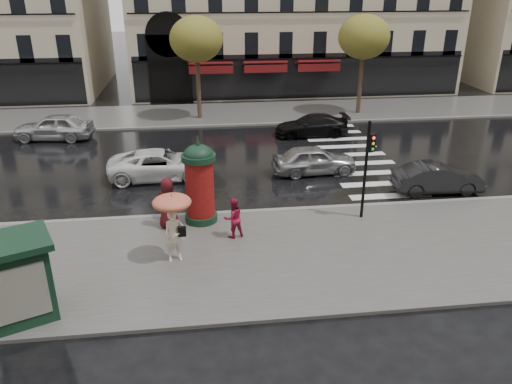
{
  "coord_description": "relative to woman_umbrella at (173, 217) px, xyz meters",
  "views": [
    {
      "loc": [
        -2.28,
        -15.07,
        8.76
      ],
      "look_at": [
        -0.23,
        1.5,
        1.58
      ],
      "focal_mm": 35.0,
      "sensor_mm": 36.0,
      "label": 1
    }
  ],
  "objects": [
    {
      "name": "traffic_light",
      "position": [
        7.18,
        2.33,
        0.76
      ],
      "size": [
        0.28,
        0.38,
        3.87
      ],
      "color": "black",
      "rests_on": "near_sidewalk"
    },
    {
      "name": "ground",
      "position": [
        3.16,
        0.47,
        -1.7
      ],
      "size": [
        160.0,
        160.0,
        0.0
      ],
      "primitive_type": "plane",
      "color": "black",
      "rests_on": "ground"
    },
    {
      "name": "near_kerb",
      "position": [
        3.16,
        3.47,
        -1.63
      ],
      "size": [
        90.0,
        0.25,
        0.14
      ],
      "primitive_type": "cube",
      "color": "slate",
      "rests_on": "ground"
    },
    {
      "name": "far_kerb",
      "position": [
        3.16,
        16.47,
        -1.63
      ],
      "size": [
        90.0,
        0.25,
        0.14
      ],
      "primitive_type": "cube",
      "color": "slate",
      "rests_on": "ground"
    },
    {
      "name": "newsstand",
      "position": [
        -4.11,
        -2.53,
        -0.35
      ],
      "size": [
        2.49,
        2.32,
        2.39
      ],
      "color": "black",
      "rests_on": "near_sidewalk"
    },
    {
      "name": "woman_red",
      "position": [
        2.04,
        1.38,
        -0.83
      ],
      "size": [
        0.88,
        0.77,
        1.51
      ],
      "primitive_type": "imported",
      "rotation": [
        0.0,
        0.0,
        3.47
      ],
      "color": "#9F1337",
      "rests_on": "near_sidewalk"
    },
    {
      "name": "car_black",
      "position": [
        7.75,
        13.78,
        -1.07
      ],
      "size": [
        4.39,
        1.82,
        1.27
      ],
      "primitive_type": "imported",
      "rotation": [
        0.0,
        0.0,
        -1.58
      ],
      "color": "black",
      "rests_on": "ground"
    },
    {
      "name": "zebra_crossing",
      "position": [
        9.16,
        10.07,
        -1.7
      ],
      "size": [
        3.6,
        11.75,
        0.01
      ],
      "primitive_type": "cube",
      "color": "silver",
      "rests_on": "ground"
    },
    {
      "name": "tree_far_left",
      "position": [
        1.16,
        18.47,
        3.47
      ],
      "size": [
        3.4,
        3.4,
        6.64
      ],
      "color": "#38281C",
      "rests_on": "ground"
    },
    {
      "name": "man_burgundy",
      "position": [
        -0.29,
        2.45,
        -0.6
      ],
      "size": [
        1.0,
        0.68,
        1.96
      ],
      "primitive_type": "imported",
      "rotation": [
        0.0,
        0.0,
        3.08
      ],
      "color": "#440D12",
      "rests_on": "near_sidewalk"
    },
    {
      "name": "tree_far_right",
      "position": [
        12.16,
        18.47,
        3.47
      ],
      "size": [
        3.4,
        3.4,
        6.64
      ],
      "color": "#38281C",
      "rests_on": "ground"
    },
    {
      "name": "car_white",
      "position": [
        -0.87,
        7.87,
        -1.02
      ],
      "size": [
        4.91,
        2.33,
        1.36
      ],
      "primitive_type": "imported",
      "rotation": [
        0.0,
        0.0,
        1.59
      ],
      "color": "white",
      "rests_on": "ground"
    },
    {
      "name": "car_far_silver",
      "position": [
        -7.38,
        14.88,
        -0.94
      ],
      "size": [
        4.65,
        2.31,
        1.52
      ],
      "primitive_type": "imported",
      "rotation": [
        0.0,
        0.0,
        -1.69
      ],
      "color": "silver",
      "rests_on": "ground"
    },
    {
      "name": "car_silver",
      "position": [
        6.47,
        7.62,
        -1.02
      ],
      "size": [
        4.12,
        1.86,
        1.37
      ],
      "primitive_type": "imported",
      "rotation": [
        0.0,
        0.0,
        1.63
      ],
      "color": "#A6A6AB",
      "rests_on": "ground"
    },
    {
      "name": "woman_umbrella",
      "position": [
        0.0,
        0.0,
        0.0
      ],
      "size": [
        1.25,
        1.25,
        2.4
      ],
      "color": "#F6E2CA",
      "rests_on": "near_sidewalk"
    },
    {
      "name": "near_sidewalk",
      "position": [
        3.16,
        -0.03,
        -1.64
      ],
      "size": [
        90.0,
        7.0,
        0.12
      ],
      "primitive_type": "cube",
      "color": "#474744",
      "rests_on": "ground"
    },
    {
      "name": "morris_column",
      "position": [
        0.91,
        2.87,
        0.07
      ],
      "size": [
        1.28,
        1.28,
        3.44
      ],
      "color": "black",
      "rests_on": "near_sidewalk"
    },
    {
      "name": "car_darkgrey",
      "position": [
        11.33,
        4.67,
        -1.06
      ],
      "size": [
        3.97,
        1.52,
        1.29
      ],
      "primitive_type": "imported",
      "rotation": [
        0.0,
        0.0,
        1.53
      ],
      "color": "black",
      "rests_on": "ground"
    },
    {
      "name": "far_sidewalk",
      "position": [
        3.16,
        19.47,
        -1.64
      ],
      "size": [
        90.0,
        6.0,
        0.12
      ],
      "primitive_type": "cube",
      "color": "#474744",
      "rests_on": "ground"
    }
  ]
}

